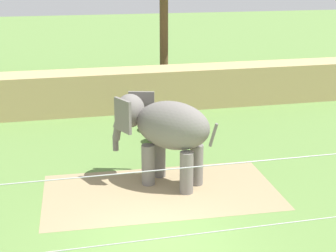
# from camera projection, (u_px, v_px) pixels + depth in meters

# --- Properties ---
(ground_plane) EXTENTS (120.00, 120.00, 0.00)m
(ground_plane) POSITION_uv_depth(u_px,v_px,m) (160.00, 237.00, 12.36)
(ground_plane) COLOR #5B7F3D
(dirt_patch) EXTENTS (6.99, 3.99, 0.01)m
(dirt_patch) POSITION_uv_depth(u_px,v_px,m) (161.00, 192.00, 14.85)
(dirt_patch) COLOR #937F5B
(dirt_patch) RESTS_ON ground
(embankment_wall) EXTENTS (36.00, 1.80, 1.84)m
(embankment_wall) POSITION_uv_depth(u_px,v_px,m) (104.00, 91.00, 22.93)
(embankment_wall) COLOR tan
(embankment_wall) RESTS_ON ground
(elephant) EXTENTS (3.07, 2.89, 2.65)m
(elephant) POSITION_uv_depth(u_px,v_px,m) (164.00, 128.00, 14.98)
(elephant) COLOR slate
(elephant) RESTS_ON ground
(enrichment_ball) EXTENTS (0.88, 0.88, 0.88)m
(enrichment_ball) POSITION_uv_depth(u_px,v_px,m) (158.00, 131.00, 18.93)
(enrichment_ball) COLOR gray
(enrichment_ball) RESTS_ON ground
(cable_fence) EXTENTS (12.20, 0.25, 3.27)m
(cable_fence) POSITION_uv_depth(u_px,v_px,m) (198.00, 245.00, 8.91)
(cable_fence) COLOR brown
(cable_fence) RESTS_ON ground
(water_tub) EXTENTS (1.10, 1.10, 0.35)m
(water_tub) POSITION_uv_depth(u_px,v_px,m) (154.00, 126.00, 20.38)
(water_tub) COLOR gray
(water_tub) RESTS_ON ground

